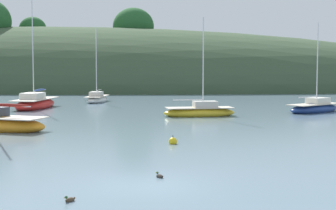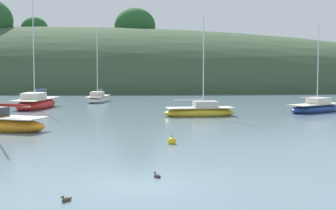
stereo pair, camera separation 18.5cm
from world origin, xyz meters
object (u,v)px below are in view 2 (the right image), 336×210
Objects in this scene: sailboat_black_sloop at (315,108)px; sailboat_blue_center at (98,99)px; duck_lead at (157,176)px; duck_lone_right at (66,200)px; mooring_buoy_outer at (172,142)px; sailboat_orange_cutter at (200,112)px; sailboat_white_near at (36,103)px.

sailboat_blue_center is at bearing 151.58° from sailboat_black_sloop.
duck_lone_right is at bearing -125.87° from duck_lead.
mooring_buoy_outer is at bearing -121.96° from sailboat_black_sloop.
mooring_buoy_outer is at bearing -96.66° from sailboat_orange_cutter.
sailboat_black_sloop is at bearing -28.42° from sailboat_blue_center.
duck_lead is at bearing -94.92° from sailboat_orange_cutter.
sailboat_black_sloop is at bearing 58.04° from mooring_buoy_outer.
duck_lone_right is (-2.78, -11.69, -0.07)m from mooring_buoy_outer.
mooring_buoy_outer reaches higher than duck_lone_right.
mooring_buoy_outer is (-1.72, -14.75, -0.24)m from sailboat_orange_cutter.
sailboat_white_near is (-4.38, -8.21, 0.10)m from sailboat_blue_center.
sailboat_orange_cutter is at bearing 83.34° from mooring_buoy_outer.
mooring_buoy_outer is at bearing 76.65° from duck_lone_right.
sailboat_black_sloop is (20.63, -11.16, 0.01)m from sailboat_blue_center.
sailboat_orange_cutter reaches higher than duck_lead.
sailboat_blue_center is 18.46m from sailboat_orange_cutter.
sailboat_black_sloop is 20.21× the size of duck_lone_right.
mooring_buoy_outer is 1.42× the size of duck_lead.
sailboat_orange_cutter reaches higher than sailboat_black_sloop.
sailboat_black_sloop is at bearing 66.14° from duck_lead.
sailboat_black_sloop is 25.18m from sailboat_white_near.
sailboat_blue_center is at bearing 106.86° from mooring_buoy_outer.
duck_lead is (-0.25, -8.20, -0.07)m from mooring_buoy_outer.
sailboat_orange_cutter is 20.59× the size of duck_lone_right.
sailboat_white_near reaches higher than duck_lone_right.
mooring_buoy_outer is (9.02, -29.77, -0.23)m from sailboat_blue_center.
sailboat_black_sloop is 14.47× the size of mooring_buoy_outer.
mooring_buoy_outer is 8.21m from duck_lead.
duck_lead is at bearing -76.99° from sailboat_blue_center.
sailboat_orange_cutter is at bearing 85.08° from duck_lead.
sailboat_blue_center reaches higher than sailboat_black_sloop.
mooring_buoy_outer is 1.40× the size of duck_lone_right.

